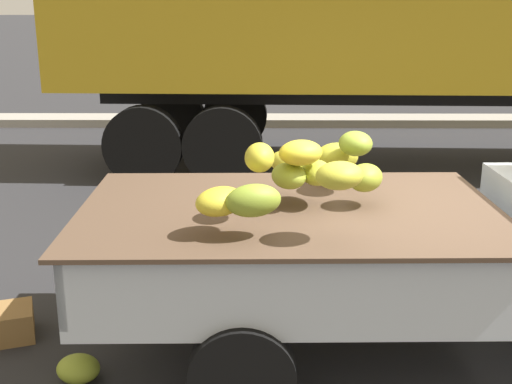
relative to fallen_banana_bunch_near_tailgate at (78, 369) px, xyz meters
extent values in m
plane|color=#28282B|center=(2.54, 0.72, -0.09)|extent=(220.00, 220.00, 0.00)
cube|color=gray|center=(2.54, 9.33, -0.01)|extent=(80.00, 0.80, 0.16)
cube|color=silver|center=(1.41, 0.42, 0.49)|extent=(2.76, 1.78, 0.08)
cube|color=silver|center=(1.39, 1.25, 0.75)|extent=(2.73, 0.10, 0.44)
cube|color=silver|center=(1.42, -0.42, 0.75)|extent=(2.73, 0.10, 0.44)
cube|color=silver|center=(2.74, 0.44, 0.75)|extent=(0.08, 1.72, 0.44)
cube|color=silver|center=(0.07, 0.39, 0.75)|extent=(0.08, 1.72, 0.44)
cube|color=#B21914|center=(1.39, 1.28, 0.71)|extent=(2.62, 0.06, 0.07)
cube|color=brown|center=(1.41, 0.42, 0.98)|extent=(2.88, 1.90, 0.03)
ellipsoid|color=#93A12C|center=(1.91, 0.45, 1.20)|extent=(0.34, 0.36, 0.19)
ellipsoid|color=olive|center=(1.17, -0.17, 1.22)|extent=(0.38, 0.29, 0.20)
ellipsoid|color=gold|center=(1.39, 0.70, 1.24)|extent=(0.33, 0.40, 0.16)
ellipsoid|color=gold|center=(0.97, -0.11, 1.20)|extent=(0.40, 0.40, 0.17)
ellipsoid|color=gold|center=(1.20, 0.17, 1.40)|extent=(0.20, 0.27, 0.18)
ellipsoid|color=yellow|center=(1.47, 0.36, 1.39)|extent=(0.39, 0.37, 0.17)
ellipsoid|color=gold|center=(1.66, -0.21, 1.39)|extent=(0.37, 0.36, 0.16)
ellipsoid|color=#A7AD2F|center=(1.59, 0.48, 1.22)|extent=(0.23, 0.39, 0.16)
ellipsoid|color=olive|center=(1.89, 0.80, 1.36)|extent=(0.26, 0.30, 0.18)
ellipsoid|color=gold|center=(1.78, 1.01, 1.21)|extent=(0.38, 0.31, 0.22)
ellipsoid|color=#95A62F|center=(1.40, 0.40, 1.22)|extent=(0.30, 0.34, 0.17)
cylinder|color=black|center=(1.07, 1.24, 0.23)|extent=(0.64, 0.21, 0.64)
cylinder|color=black|center=(1.10, -0.42, 0.23)|extent=(0.64, 0.21, 0.64)
cube|color=black|center=(4.34, 5.89, 1.01)|extent=(11.05, 0.78, 0.30)
cylinder|color=black|center=(0.78, 7.22, 0.45)|extent=(1.09, 0.34, 1.08)
cylinder|color=black|center=(0.70, 4.82, 0.45)|extent=(1.09, 0.34, 1.08)
cylinder|color=black|center=(-0.30, 7.26, 0.45)|extent=(1.09, 0.34, 1.08)
cylinder|color=black|center=(-0.38, 4.86, 0.45)|extent=(1.09, 0.34, 1.08)
ellipsoid|color=#95A831|center=(0.00, 0.00, 0.00)|extent=(0.33, 0.30, 0.18)
camera|label=1|loc=(1.20, -3.80, 2.35)|focal=45.75mm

